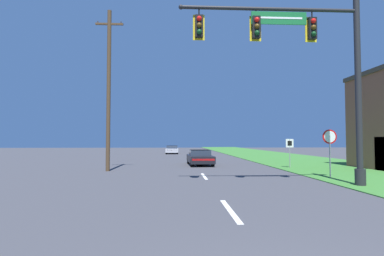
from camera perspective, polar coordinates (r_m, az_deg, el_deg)
grass_verge_right at (r=34.59m, az=17.47°, el=-5.50°), size 10.00×110.00×0.04m
road_center_line at (r=24.51m, az=0.60°, el=-6.97°), size 0.16×34.80×0.01m
signal_mast at (r=14.24m, az=21.88°, el=11.35°), size 8.05×0.47×8.50m
car_ahead at (r=24.22m, az=1.50°, el=-5.61°), size 1.99×4.66×1.19m
far_car at (r=44.81m, az=-3.82°, el=-4.12°), size 1.82×4.56×1.19m
stop_sign at (r=17.34m, az=24.76°, el=-2.50°), size 0.76×0.07×2.50m
route_sign_post at (r=22.37m, az=18.11°, el=-3.39°), size 0.55×0.06×2.03m
utility_pole_near at (r=20.32m, az=-15.59°, el=7.46°), size 1.80×0.26×10.49m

